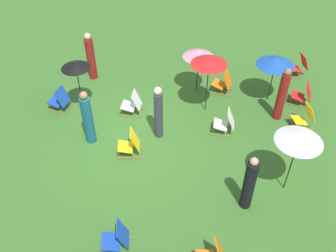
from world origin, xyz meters
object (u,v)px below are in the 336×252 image
umbrella_0 (199,53)px  person_2 (282,95)px  deckchair_10 (117,239)px  person_3 (158,113)px  deckchair_8 (303,95)px  deckchair_9 (133,104)px  umbrella_4 (75,65)px  deckchair_4 (223,83)px  umbrella_2 (276,61)px  deckchair_3 (60,100)px  umbrella_3 (300,138)px  person_1 (91,57)px  umbrella_1 (209,61)px  deckchair_6 (226,123)px  deckchair_2 (304,117)px  person_0 (249,184)px  deckchair_5 (130,144)px  person_4 (88,118)px  deckchair_7 (299,66)px

umbrella_0 → person_2: bearing=66.2°
deckchair_10 → person_3: (-3.96, 0.44, 0.53)m
deckchair_8 → deckchair_9: same height
umbrella_4 → person_2: 6.51m
deckchair_4 → deckchair_10: size_ratio=1.04×
umbrella_4 → umbrella_2: bearing=101.5°
deckchair_3 → umbrella_3: 7.72m
deckchair_9 → person_1: bearing=-134.0°
deckchair_3 → umbrella_1: bearing=109.0°
deckchair_6 → person_3: person_3 is taller
deckchair_3 → umbrella_0: umbrella_0 is taller
deckchair_2 → umbrella_2: size_ratio=0.51×
person_0 → deckchair_5: bearing=144.8°
umbrella_1 → person_3: umbrella_1 is taller
person_2 → person_1: bearing=59.8°
deckchair_5 → person_2: size_ratio=0.44×
umbrella_4 → person_3: bearing=70.0°
deckchair_4 → deckchair_5: 4.34m
person_2 → deckchair_4: bearing=38.4°
deckchair_4 → umbrella_3: bearing=39.4°
person_3 → umbrella_3: bearing=-77.0°
deckchair_6 → person_2: 2.00m
person_2 → deckchair_3: bearing=76.2°
deckchair_9 → person_4: person_4 is taller
deckchair_9 → deckchair_10: (4.95, 0.55, 0.00)m
deckchair_7 → deckchair_4: bearing=-79.4°
umbrella_2 → deckchair_2: bearing=36.7°
deckchair_9 → umbrella_0: bearing=128.1°
deckchair_4 → deckchair_7: 3.18m
deckchair_10 → person_0: bearing=107.2°
deckchair_3 → person_4: bearing=58.8°
deckchair_5 → deckchair_8: 6.17m
umbrella_0 → umbrella_1: (1.05, 0.36, 0.37)m
deckchair_3 → deckchair_7: bearing=123.2°
deckchair_9 → umbrella_3: size_ratio=0.42×
person_3 → umbrella_2: bearing=-19.7°
deckchair_8 → umbrella_2: 1.62m
deckchair_7 → person_3: person_3 is taller
umbrella_1 → person_0: size_ratio=1.16×
deckchair_2 → deckchair_6: 2.53m
deckchair_2 → umbrella_3: 3.16m
deckchair_6 → person_2: person_2 is taller
person_2 → deckchair_9: bearing=77.0°
umbrella_0 → person_3: (2.49, -1.03, -0.63)m
deckchair_8 → person_3: 5.16m
deckchair_10 → umbrella_4: 5.60m
umbrella_2 → person_4: 6.24m
person_0 → umbrella_4: bearing=136.9°
umbrella_4 → person_3: umbrella_4 is taller
person_3 → person_4: size_ratio=1.00×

